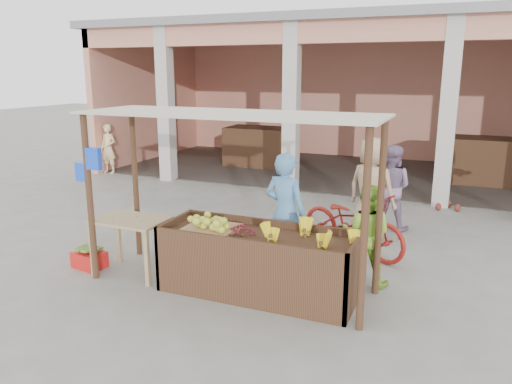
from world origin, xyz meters
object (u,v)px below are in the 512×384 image
at_px(red_crate, 89,259).
at_px(side_table, 131,228).
at_px(vendor_green, 366,232).
at_px(vendor_blue, 285,209).
at_px(fruit_stall, 258,265).
at_px(motorcycle, 353,222).

bearing_deg(red_crate, side_table, 14.77).
relative_size(red_crate, vendor_green, 0.31).
bearing_deg(vendor_blue, fruit_stall, 97.16).
xyz_separation_m(fruit_stall, motorcycle, (0.83, 1.98, 0.14)).
xyz_separation_m(fruit_stall, side_table, (-1.96, -0.10, 0.30)).
distance_m(fruit_stall, side_table, 1.98).
height_order(vendor_blue, vendor_green, vendor_blue).
relative_size(fruit_stall, red_crate, 5.52).
bearing_deg(side_table, vendor_blue, 26.48).
bearing_deg(vendor_blue, side_table, 36.87).
bearing_deg(vendor_green, red_crate, 14.18).
bearing_deg(vendor_green, motorcycle, -69.89).
relative_size(fruit_stall, vendor_blue, 1.37).
relative_size(vendor_green, motorcycle, 0.73).
relative_size(fruit_stall, vendor_green, 1.73).
height_order(vendor_green, motorcycle, vendor_green).
bearing_deg(red_crate, fruit_stall, 13.24).
bearing_deg(red_crate, vendor_blue, 30.24).
xyz_separation_m(vendor_blue, motorcycle, (0.77, 1.11, -0.42)).
relative_size(side_table, vendor_green, 0.70).
xyz_separation_m(side_table, motorcycle, (2.79, 2.08, -0.16)).
relative_size(side_table, vendor_blue, 0.55).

